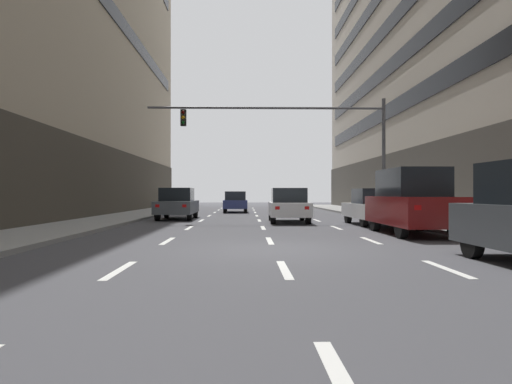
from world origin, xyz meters
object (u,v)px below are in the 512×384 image
at_px(car_driving_2, 288,205).
at_px(car_parked_3, 373,207).
at_px(car_driving_0, 177,204).
at_px(car_parked_2, 411,202).
at_px(traffic_signal_0, 306,132).
at_px(car_driving_1, 235,202).

bearing_deg(car_driving_2, car_parked_3, -29.44).
xyz_separation_m(car_driving_0, car_parked_2, (9.45, -9.28, 0.28)).
bearing_deg(car_driving_2, traffic_signal_0, 46.10).
bearing_deg(car_driving_2, car_driving_0, 155.30).
height_order(car_driving_1, traffic_signal_0, traffic_signal_0).
distance_m(car_driving_0, traffic_signal_0, 7.99).
xyz_separation_m(car_driving_0, traffic_signal_0, (6.87, -1.63, 3.73)).
bearing_deg(car_driving_1, car_driving_0, -107.98).
xyz_separation_m(car_parked_3, traffic_signal_0, (-2.59, 3.09, 3.78)).
bearing_deg(car_driving_0, car_driving_2, -24.70).
relative_size(car_driving_0, traffic_signal_0, 0.37).
bearing_deg(car_driving_0, traffic_signal_0, -13.38).
height_order(car_driving_2, car_parked_2, car_parked_2).
bearing_deg(car_driving_0, car_parked_2, -44.46).
bearing_deg(car_parked_3, car_driving_1, 115.05).
distance_m(car_driving_1, car_parked_3, 15.32).
bearing_deg(car_parked_3, car_driving_2, 150.56).
xyz_separation_m(car_parked_2, car_parked_3, (0.00, 4.55, -0.32)).
bearing_deg(car_driving_1, car_parked_2, -70.62).
bearing_deg(car_driving_1, traffic_signal_0, -70.12).
xyz_separation_m(car_parked_2, traffic_signal_0, (-2.58, 7.64, 3.46)).
bearing_deg(car_parked_2, traffic_signal_0, 108.68).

